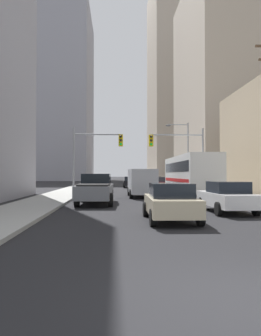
{
  "coord_description": "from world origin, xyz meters",
  "views": [
    {
      "loc": [
        -2.19,
        -4.5,
        1.9
      ],
      "look_at": [
        0.0,
        38.48,
        2.69
      ],
      "focal_mm": 33.76,
      "sensor_mm": 36.0,
      "label": 1
    }
  ],
  "objects_px": {
    "pickup_truck_grey": "(96,189)",
    "sedan_black": "(130,182)",
    "traffic_signal_near_left": "(95,149)",
    "city_bus": "(189,173)",
    "traffic_signal_near_right": "(179,149)",
    "sedan_maroon": "(162,183)",
    "sedan_beige": "(170,202)",
    "cargo_van_silver": "(142,181)",
    "sedan_white": "(227,197)",
    "sedan_red": "(155,182)"
  },
  "relations": [
    {
      "from": "traffic_signal_near_right",
      "to": "city_bus",
      "type": "bearing_deg",
      "value": -58.1
    },
    {
      "from": "city_bus",
      "to": "pickup_truck_grey",
      "type": "bearing_deg",
      "value": -137.71
    },
    {
      "from": "sedan_beige",
      "to": "sedan_maroon",
      "type": "xyz_separation_m",
      "value": [
        3.43,
        24.98,
        0.0
      ]
    },
    {
      "from": "sedan_white",
      "to": "sedan_black",
      "type": "relative_size",
      "value": 1.0
    },
    {
      "from": "sedan_white",
      "to": "sedan_red",
      "type": "bearing_deg",
      "value": 89.59
    },
    {
      "from": "traffic_signal_near_left",
      "to": "sedan_white",
      "type": "bearing_deg",
      "value": -60.56
    },
    {
      "from": "city_bus",
      "to": "pickup_truck_grey",
      "type": "xyz_separation_m",
      "value": [
        -7.66,
        -6.97,
        -1.0
      ]
    },
    {
      "from": "city_bus",
      "to": "sedan_red",
      "type": "xyz_separation_m",
      "value": [
        -0.74,
        17.72,
        -1.16
      ]
    },
    {
      "from": "traffic_signal_near_left",
      "to": "traffic_signal_near_right",
      "type": "xyz_separation_m",
      "value": [
        7.5,
        0.0,
        0.02
      ]
    },
    {
      "from": "pickup_truck_grey",
      "to": "sedan_maroon",
      "type": "height_order",
      "value": "pickup_truck_grey"
    },
    {
      "from": "cargo_van_silver",
      "to": "sedan_black",
      "type": "relative_size",
      "value": 1.23
    },
    {
      "from": "sedan_maroon",
      "to": "traffic_signal_near_right",
      "type": "bearing_deg",
      "value": -89.23
    },
    {
      "from": "city_bus",
      "to": "traffic_signal_near_left",
      "type": "relative_size",
      "value": 1.92
    },
    {
      "from": "pickup_truck_grey",
      "to": "traffic_signal_near_right",
      "type": "distance_m",
      "value": 11.11
    },
    {
      "from": "sedan_maroon",
      "to": "traffic_signal_near_right",
      "type": "distance_m",
      "value": 10.13
    },
    {
      "from": "sedan_beige",
      "to": "sedan_black",
      "type": "relative_size",
      "value": 1.0
    },
    {
      "from": "sedan_beige",
      "to": "sedan_black",
      "type": "bearing_deg",
      "value": 90.12
    },
    {
      "from": "city_bus",
      "to": "traffic_signal_near_right",
      "type": "relative_size",
      "value": 1.92
    },
    {
      "from": "pickup_truck_grey",
      "to": "traffic_signal_near_right",
      "type": "xyz_separation_m",
      "value": [
        6.99,
        8.03,
        3.17
      ]
    },
    {
      "from": "sedan_red",
      "to": "traffic_signal_near_left",
      "type": "xyz_separation_m",
      "value": [
        -7.43,
        -16.66,
        3.3
      ]
    },
    {
      "from": "sedan_maroon",
      "to": "traffic_signal_near_right",
      "type": "xyz_separation_m",
      "value": [
        0.13,
        -9.56,
        3.33
      ]
    },
    {
      "from": "sedan_beige",
      "to": "sedan_white",
      "type": "height_order",
      "value": "same"
    },
    {
      "from": "city_bus",
      "to": "sedan_maroon",
      "type": "height_order",
      "value": "city_bus"
    },
    {
      "from": "sedan_white",
      "to": "sedan_maroon",
      "type": "distance_m",
      "value": 22.35
    },
    {
      "from": "sedan_white",
      "to": "sedan_red",
      "type": "relative_size",
      "value": 1.0
    },
    {
      "from": "sedan_beige",
      "to": "sedan_white",
      "type": "bearing_deg",
      "value": 38.77
    },
    {
      "from": "pickup_truck_grey",
      "to": "sedan_black",
      "type": "distance_m",
      "value": 23.57
    },
    {
      "from": "sedan_red",
      "to": "traffic_signal_near_right",
      "type": "height_order",
      "value": "traffic_signal_near_right"
    },
    {
      "from": "traffic_signal_near_right",
      "to": "pickup_truck_grey",
      "type": "bearing_deg",
      "value": -131.03
    },
    {
      "from": "city_bus",
      "to": "traffic_signal_near_right",
      "type": "height_order",
      "value": "traffic_signal_near_right"
    },
    {
      "from": "sedan_maroon",
      "to": "traffic_signal_near_left",
      "type": "height_order",
      "value": "traffic_signal_near_left"
    },
    {
      "from": "city_bus",
      "to": "sedan_beige",
      "type": "bearing_deg",
      "value": -106.41
    },
    {
      "from": "cargo_van_silver",
      "to": "sedan_maroon",
      "type": "distance_m",
      "value": 12.4
    },
    {
      "from": "sedan_beige",
      "to": "sedan_maroon",
      "type": "height_order",
      "value": "same"
    },
    {
      "from": "sedan_maroon",
      "to": "sedan_black",
      "type": "distance_m",
      "value": 6.71
    },
    {
      "from": "cargo_van_silver",
      "to": "traffic_signal_near_left",
      "type": "distance_m",
      "value": 5.34
    },
    {
      "from": "traffic_signal_near_left",
      "to": "sedan_black",
      "type": "bearing_deg",
      "value": 75.78
    },
    {
      "from": "sedan_white",
      "to": "traffic_signal_near_left",
      "type": "relative_size",
      "value": 0.71
    },
    {
      "from": "sedan_white",
      "to": "sedan_black",
      "type": "distance_m",
      "value": 28.28
    },
    {
      "from": "cargo_van_silver",
      "to": "sedan_beige",
      "type": "bearing_deg",
      "value": -89.88
    },
    {
      "from": "sedan_white",
      "to": "sedan_red",
      "type": "distance_m",
      "value": 29.44
    },
    {
      "from": "traffic_signal_near_left",
      "to": "sedan_beige",
      "type": "bearing_deg",
      "value": -75.67
    },
    {
      "from": "city_bus",
      "to": "sedan_maroon",
      "type": "distance_m",
      "value": 10.72
    },
    {
      "from": "sedan_black",
      "to": "sedan_white",
      "type": "bearing_deg",
      "value": -83.22
    },
    {
      "from": "sedan_maroon",
      "to": "sedan_beige",
      "type": "bearing_deg",
      "value": -97.83
    },
    {
      "from": "pickup_truck_grey",
      "to": "cargo_van_silver",
      "type": "height_order",
      "value": "cargo_van_silver"
    },
    {
      "from": "pickup_truck_grey",
      "to": "traffic_signal_near_right",
      "type": "relative_size",
      "value": 0.91
    },
    {
      "from": "sedan_white",
      "to": "traffic_signal_near_left",
      "type": "distance_m",
      "value": 15.05
    },
    {
      "from": "traffic_signal_near_right",
      "to": "sedan_red",
      "type": "bearing_deg",
      "value": 90.26
    },
    {
      "from": "sedan_red",
      "to": "traffic_signal_near_left",
      "type": "height_order",
      "value": "traffic_signal_near_left"
    }
  ]
}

